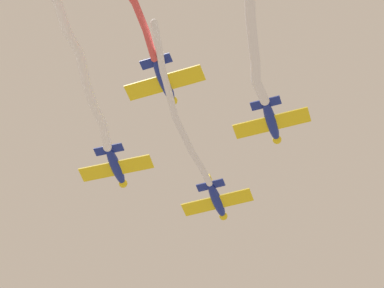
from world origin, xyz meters
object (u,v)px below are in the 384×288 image
Objects in this scene: airplane_lead at (217,201)px; airplane_slot at (164,82)px; airplane_left_wing at (116,167)px; airplane_right_wing at (271,122)px.

airplane_slot is at bearing 179.39° from airplane_lead.
airplane_slot is (6.28, 15.20, -0.20)m from airplane_lead.
airplane_left_wing is (10.75, 4.45, -0.40)m from airplane_lead.
airplane_lead reaches higher than airplane_slot.
airplane_left_wing is at bearing 134.36° from airplane_lead.
airplane_left_wing is 16.47m from airplane_right_wing.
airplane_slot is (10.74, 4.46, -0.50)m from airplane_right_wing.
airplane_lead is 11.63m from airplane_right_wing.
airplane_slot is at bearing 133.68° from airplane_right_wing.
airplane_slot reaches higher than airplane_left_wing.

